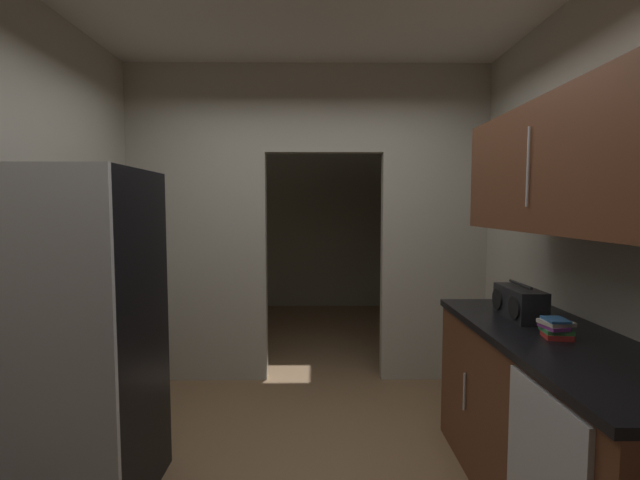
{
  "coord_description": "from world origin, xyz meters",
  "views": [
    {
      "loc": [
        0.06,
        -2.3,
        1.55
      ],
      "look_at": [
        0.1,
        0.86,
        1.32
      ],
      "focal_mm": 24.99,
      "sensor_mm": 36.0,
      "label": 1
    }
  ],
  "objects": [
    {
      "name": "boombox",
      "position": [
        1.22,
        0.17,
        1.01
      ],
      "size": [
        0.17,
        0.37,
        0.2
      ],
      "color": "black",
      "rests_on": "lower_cabinet_run"
    },
    {
      "name": "adjoining_room_shell",
      "position": [
        0.0,
        3.67,
        1.39
      ],
      "size": [
        3.16,
        3.04,
        2.79
      ],
      "color": "gray",
      "rests_on": "ground"
    },
    {
      "name": "book_stack",
      "position": [
        1.22,
        -0.21,
        0.97
      ],
      "size": [
        0.15,
        0.15,
        0.09
      ],
      "color": "red",
      "rests_on": "lower_cabinet_run"
    },
    {
      "name": "upper_cabinet_counterside",
      "position": [
        1.25,
        -0.19,
        1.74
      ],
      "size": [
        0.36,
        1.6,
        0.62
      ],
      "color": "brown"
    },
    {
      "name": "kitchen_partition",
      "position": [
        -0.04,
        1.66,
        1.51
      ],
      "size": [
        3.16,
        0.12,
        2.79
      ],
      "color": "#ADA899",
      "rests_on": "ground"
    },
    {
      "name": "lower_cabinet_run",
      "position": [
        1.25,
        -0.19,
        0.46
      ],
      "size": [
        0.66,
        1.78,
        0.93
      ],
      "color": "brown",
      "rests_on": "ground"
    },
    {
      "name": "refrigerator",
      "position": [
        -1.17,
        -0.03,
        0.87
      ],
      "size": [
        0.7,
        0.74,
        1.75
      ],
      "color": "black",
      "rests_on": "ground"
    }
  ]
}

